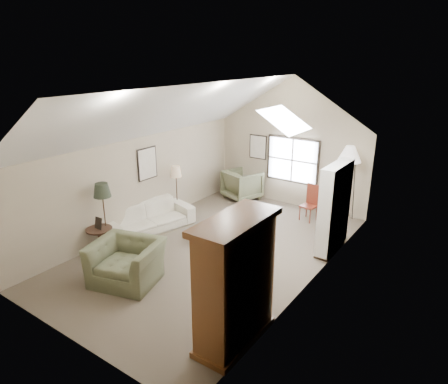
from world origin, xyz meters
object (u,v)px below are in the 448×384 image
Objects in this scene: armoire at (235,282)px; sofa at (148,217)px; armchair_near at (127,262)px; armchair_far at (242,185)px; coffee_table at (208,237)px; side_chair at (309,203)px; side_table at (100,240)px.

armoire reaches higher than sofa.
armchair_far is (-0.75, 5.69, 0.04)m from armchair_near.
sofa is at bearing -173.95° from coffee_table.
coffee_table is at bearing -106.18° from side_chair.
side_table is (-1.90, -1.80, 0.10)m from coffee_table.
armoire is at bearing -69.37° from side_chair.
armchair_near is 1.61× the size of coffee_table.
armchair_near is at bearing -129.45° from sofa.
armoire is at bearing 140.40° from armchair_far.
side_table is (-0.76, -5.17, -0.17)m from armchair_far.
side_chair is (3.30, 3.13, 0.16)m from sofa.
armchair_near is 1.30× the size of side_chair.
armoire is at bearing -45.66° from coffee_table.
armoire is 2.95m from armchair_near.
sofa is at bearing 90.00° from side_table.
side_chair reaches higher than side_table.
armchair_near is at bearing -99.40° from side_chair.
sofa reaches higher than side_table.
armchair_far is at bearing 179.48° from side_chair.
armchair_near is (-2.87, 0.22, -0.66)m from armoire.
armchair_near is at bearing 116.42° from armchair_far.
sofa is at bearing -127.09° from side_chair.
armoire is at bearing -9.58° from side_table.
coffee_table is at bearing 134.34° from armoire.
coffee_table is (-2.48, 2.54, -0.88)m from armoire.
side_chair is at bearing 64.33° from coffee_table.
armoire reaches higher than armchair_far.
armchair_near reaches higher than coffee_table.
coffee_table is at bearing 43.51° from side_table.
armchair_far is at bearing 81.35° from armchair_near.
armchair_far is (-3.62, 5.91, -0.62)m from armoire.
armchair_near is (1.51, -2.12, 0.08)m from sofa.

